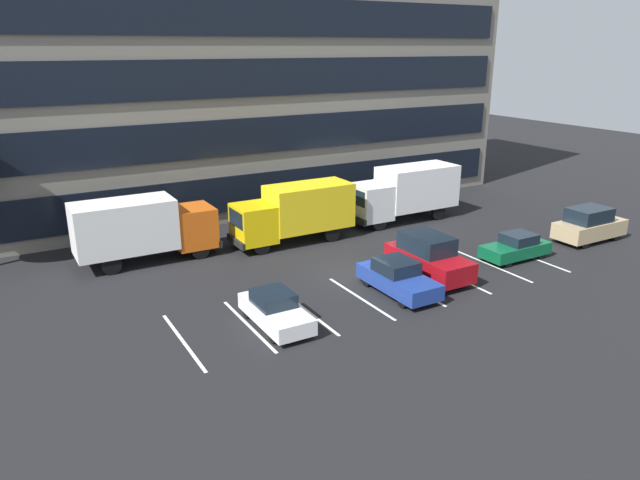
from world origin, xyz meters
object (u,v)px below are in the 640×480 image
(suv_tan, at_px, (589,225))
(sedan_navy, at_px, (398,278))
(box_truck_orange, at_px, (143,227))
(box_truck_yellow_all, at_px, (295,211))
(sedan_forest, at_px, (516,247))
(box_truck_white, at_px, (405,191))
(suv_maroon, at_px, (428,257))
(sedan_white, at_px, (275,310))

(suv_tan, distance_m, sedan_navy, 14.59)
(box_truck_orange, distance_m, sedan_navy, 13.77)
(box_truck_orange, xyz_separation_m, sedan_navy, (9.22, -10.16, -1.20))
(box_truck_orange, relative_size, sedan_navy, 1.69)
(box_truck_yellow_all, bearing_deg, sedan_forest, -43.43)
(box_truck_white, bearing_deg, box_truck_yellow_all, -176.93)
(box_truck_white, relative_size, sedan_navy, 1.74)
(box_truck_orange, bearing_deg, suv_tan, -21.95)
(sedan_navy, bearing_deg, box_truck_white, 50.85)
(box_truck_white, distance_m, box_truck_orange, 16.99)
(box_truck_orange, xyz_separation_m, suv_maroon, (11.77, -9.26, -0.90))
(sedan_navy, xyz_separation_m, sedan_white, (-6.48, -0.21, -0.06))
(sedan_navy, xyz_separation_m, sedan_forest, (8.40, 0.50, -0.08))
(sedan_forest, bearing_deg, sedan_white, -177.28)
(box_truck_orange, xyz_separation_m, sedan_forest, (17.61, -9.66, -1.28))
(sedan_forest, bearing_deg, box_truck_yellow_all, 136.57)
(box_truck_white, xyz_separation_m, sedan_white, (-14.24, -9.74, -1.31))
(box_truck_yellow_all, xyz_separation_m, sedan_navy, (0.67, -9.08, -1.15))
(suv_tan, relative_size, sedan_navy, 1.02)
(box_truck_white, xyz_separation_m, box_truck_yellow_all, (-8.43, -0.45, -0.10))
(box_truck_orange, distance_m, suv_maroon, 15.00)
(box_truck_yellow_all, relative_size, suv_maroon, 1.52)
(box_truck_orange, bearing_deg, sedan_white, -75.19)
(box_truck_white, height_order, box_truck_orange, box_truck_white)
(suv_tan, bearing_deg, sedan_navy, -177.76)
(suv_tan, xyz_separation_m, suv_maroon, (-12.02, 0.32, 0.06))
(suv_tan, height_order, sedan_white, suv_tan)
(suv_maroon, bearing_deg, box_truck_yellow_all, 111.46)
(box_truck_white, xyz_separation_m, suv_maroon, (-5.21, -8.64, -0.95))
(sedan_white, bearing_deg, box_truck_white, 34.37)
(sedan_navy, distance_m, sedan_forest, 8.41)
(box_truck_yellow_all, bearing_deg, box_truck_orange, 172.82)
(sedan_navy, bearing_deg, box_truck_yellow_all, 94.21)
(box_truck_orange, height_order, suv_tan, box_truck_orange)
(sedan_navy, bearing_deg, sedan_forest, 3.41)
(box_truck_orange, bearing_deg, box_truck_yellow_all, -7.18)
(suv_tan, xyz_separation_m, sedan_forest, (-6.18, -0.07, -0.32))
(box_truck_yellow_all, bearing_deg, sedan_navy, -85.79)
(box_truck_yellow_all, bearing_deg, sedan_white, -122.04)
(box_truck_yellow_all, relative_size, sedan_navy, 1.65)
(box_truck_orange, height_order, suv_maroon, box_truck_orange)
(box_truck_orange, height_order, sedan_navy, box_truck_orange)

